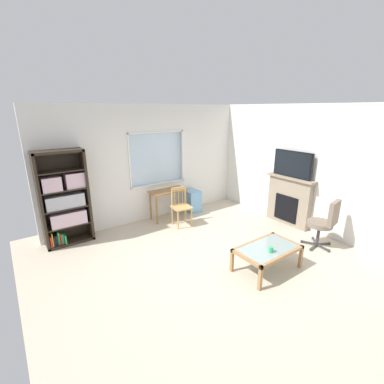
% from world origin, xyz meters
% --- Properties ---
extents(ground, '(6.07, 6.01, 0.02)m').
position_xyz_m(ground, '(0.00, 0.00, -0.01)').
color(ground, beige).
extents(wall_back_with_window, '(5.07, 0.15, 2.75)m').
position_xyz_m(wall_back_with_window, '(-0.02, 2.51, 1.36)').
color(wall_back_with_window, silver).
rests_on(wall_back_with_window, ground).
extents(wall_right, '(0.12, 5.21, 2.75)m').
position_xyz_m(wall_right, '(2.59, 0.00, 1.37)').
color(wall_right, silver).
rests_on(wall_right, ground).
extents(bookshelf, '(0.90, 0.38, 1.90)m').
position_xyz_m(bookshelf, '(-2.01, 2.27, 0.90)').
color(bookshelf, '#2D2319').
rests_on(bookshelf, ground).
extents(desk_under_window, '(0.91, 0.42, 0.74)m').
position_xyz_m(desk_under_window, '(0.30, 2.16, 0.60)').
color(desk_under_window, olive).
rests_on(desk_under_window, ground).
extents(wooden_chair, '(0.47, 0.45, 0.90)m').
position_xyz_m(wooden_chair, '(0.34, 1.64, 0.46)').
color(wooden_chair, tan).
rests_on(wooden_chair, ground).
extents(plastic_drawer_unit, '(0.35, 0.40, 0.57)m').
position_xyz_m(plastic_drawer_unit, '(1.07, 2.21, 0.29)').
color(plastic_drawer_unit, '#72ADDB').
rests_on(plastic_drawer_unit, ground).
extents(fireplace, '(0.26, 1.17, 1.15)m').
position_xyz_m(fireplace, '(2.44, 0.22, 0.58)').
color(fireplace, gray).
rests_on(fireplace, ground).
extents(tv, '(0.06, 0.95, 0.59)m').
position_xyz_m(tv, '(2.42, 0.22, 1.45)').
color(tv, black).
rests_on(tv, fireplace).
extents(office_chair, '(0.58, 0.58, 1.00)m').
position_xyz_m(office_chair, '(2.00, -0.90, 0.55)').
color(office_chair, '#7A6B5B').
rests_on(office_chair, ground).
extents(coffee_table, '(1.09, 0.66, 0.42)m').
position_xyz_m(coffee_table, '(0.50, -0.76, 0.36)').
color(coffee_table, '#8C9E99').
rests_on(coffee_table, ground).
extents(sippy_cup, '(0.07, 0.07, 0.09)m').
position_xyz_m(sippy_cup, '(0.42, -0.88, 0.46)').
color(sippy_cup, '#33B770').
rests_on(sippy_cup, coffee_table).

